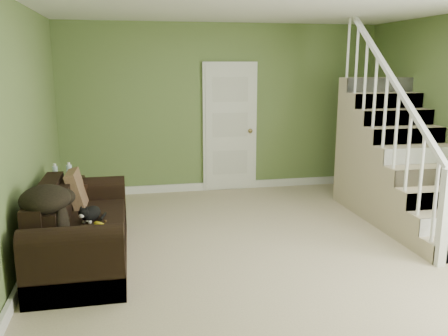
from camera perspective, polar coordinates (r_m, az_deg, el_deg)
name	(u,v)px	position (r m, az deg, el deg)	size (l,w,h in m)	color
floor	(273,254)	(5.19, 5.94, -10.23)	(5.00, 5.50, 0.01)	tan
wall_back	(223,109)	(7.49, -0.11, 7.16)	(5.00, 0.04, 2.60)	olive
wall_left	(13,142)	(4.73, -24.02, 2.92)	(0.04, 5.50, 2.60)	olive
baseboard_back	(224,185)	(7.67, -0.06, -2.12)	(5.00, 0.04, 0.12)	white
baseboard_left	(29,268)	(5.06, -22.42, -11.03)	(0.04, 5.50, 0.12)	white
door	(230,127)	(7.50, 0.72, 4.91)	(0.86, 0.12, 2.02)	white
staircase	(398,168)	(6.65, 20.16, -0.04)	(1.00, 2.51, 2.82)	tan
sofa	(78,233)	(5.11, -17.11, -7.51)	(0.86, 1.99, 0.79)	black
side_table	(66,205)	(6.06, -18.51, -4.30)	(0.59, 0.59, 0.85)	black
cat	(91,214)	(5.01, -15.70, -5.34)	(0.26, 0.43, 0.20)	black
banana	(100,225)	(4.80, -14.67, -6.68)	(0.06, 0.21, 0.06)	yellow
throw_pillow	(77,191)	(5.58, -17.25, -2.61)	(0.11, 0.45, 0.45)	#4A2D1D
throw_blanket	(45,199)	(4.52, -20.73, -3.54)	(0.43, 0.57, 0.24)	black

